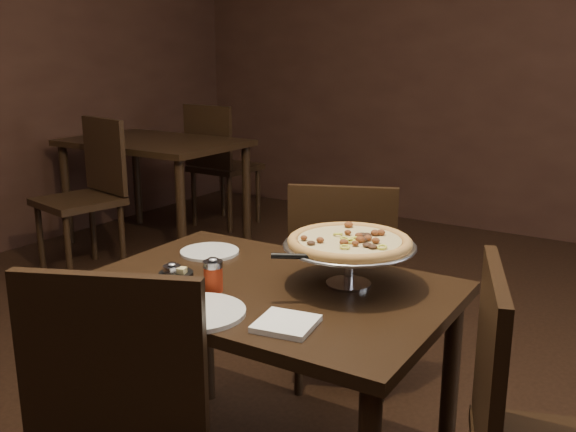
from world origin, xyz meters
The scene contains 14 objects.
room centered at (0.06, 0.03, 1.40)m, with size 6.04×7.04×2.84m.
dining_table centered at (0.03, -0.01, 0.61)m, with size 1.13×0.77×0.70m.
background_table centered at (-2.20, 1.79, 0.68)m, with size 1.25×0.83×0.78m.
pizza_stand centered at (0.25, 0.13, 0.84)m, with size 0.41×0.41×0.17m.
parmesan_shaker centered at (-0.17, -0.21, 0.74)m, with size 0.05×0.05×0.09m.
pepper_flake_shaker centered at (-0.07, -0.14, 0.75)m, with size 0.06×0.06×0.11m.
packet_caddy centered at (-0.16, -0.21, 0.73)m, with size 0.10×0.10×0.08m.
napkin_stack centered at (0.25, -0.24, 0.71)m, with size 0.15×0.15×0.02m, color white.
plate_left centered at (-0.32, 0.14, 0.70)m, with size 0.21×0.21×0.01m, color silver.
plate_near centered at (0.01, -0.30, 0.71)m, with size 0.27×0.27×0.01m, color silver.
serving_spatula centered at (0.17, -0.08, 0.83)m, with size 0.14×0.14×0.02m.
chair_far centered at (-0.06, 0.68, 0.49)m, with size 0.55×0.55×0.90m.
bg_chair_far centered at (-2.13, 2.44, 0.54)m, with size 0.47×0.47×0.99m.
bg_chair_near centered at (-2.15, 1.14, 0.54)m, with size 0.54×0.54×0.98m.
Camera 1 is at (1.10, -1.54, 1.40)m, focal length 40.00 mm.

